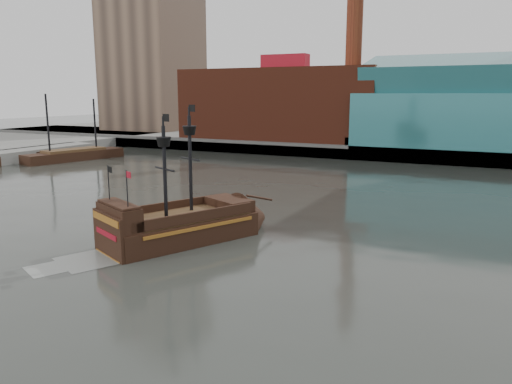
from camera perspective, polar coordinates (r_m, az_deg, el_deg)
The scene contains 6 objects.
ground at distance 35.72m, azimuth -9.77°, elevation -8.43°, with size 400.00×400.00×0.00m, color #272A25.
promenade_far at distance 121.26m, azimuth 16.68°, elevation 5.52°, with size 220.00×60.00×2.00m, color slate.
seawall at distance 92.42m, azimuth 13.56°, elevation 4.25°, with size 220.00×1.00×2.60m, color #4C4C49.
skyline at distance 113.36m, azimuth 19.40°, elevation 16.95°, with size 149.00×45.00×62.00m.
pirate_ship at distance 41.24m, azimuth -8.88°, elevation -4.17°, with size 10.86×16.33×11.84m.
docked_vessel at distance 96.93m, azimuth -20.04°, elevation 3.90°, with size 8.43×18.81×12.48m.
Camera 1 is at (20.02, -27.10, 11.86)m, focal length 35.00 mm.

